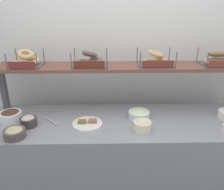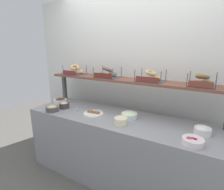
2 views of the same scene
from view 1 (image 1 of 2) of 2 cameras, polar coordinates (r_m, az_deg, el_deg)
name	(u,v)px [view 1 (image 1 of 2)]	position (r m, az deg, el deg)	size (l,w,h in m)	color
back_wall	(121,66)	(2.37, 2.29, 7.43)	(3.58, 0.06, 2.40)	silver
deli_counter	(123,160)	(2.22, 2.82, -16.14)	(2.38, 0.70, 0.85)	gray
shelf_riser_left	(4,89)	(2.36, -25.78, 1.30)	(0.05, 0.05, 0.40)	#4C4C51
upper_shelf	(123,67)	(2.09, 2.76, 7.20)	(2.34, 0.32, 0.03)	brown
bowl_scallion_spread	(139,114)	(2.02, 6.86, -4.80)	(0.19, 0.19, 0.08)	white
bowl_tuna_salad	(28,121)	(2.01, -20.46, -6.18)	(0.14, 0.14, 0.09)	#433535
bowl_potato_salad	(142,125)	(1.83, 7.69, -7.57)	(0.14, 0.14, 0.10)	#EFE6C2
bowl_chocolate_spread	(10,115)	(2.17, -24.38, -4.67)	(0.19, 0.19, 0.09)	white
bowl_hummus	(15,133)	(1.89, -23.51, -8.76)	(0.17, 0.17, 0.08)	#514743
serving_plate_white	(87,123)	(1.93, -6.26, -7.16)	(0.25, 0.25, 0.04)	white
serving_spoon_near_plate	(53,122)	(2.01, -14.66, -6.74)	(0.14, 0.13, 0.01)	#B7B7BC
bagel_basket_plain	(26,61)	(2.17, -21.01, 8.14)	(0.27, 0.24, 0.15)	#4C4C51
bagel_basket_poppy	(90,60)	(2.06, -5.66, 8.74)	(0.31, 0.26, 0.15)	#4C4C51
bagel_basket_sesame	(155,60)	(2.11, 10.94, 8.69)	(0.32, 0.26, 0.14)	#4C4C51
bagel_basket_everything	(216,60)	(2.28, 24.82, 8.08)	(0.27, 0.24, 0.14)	#4C4C51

